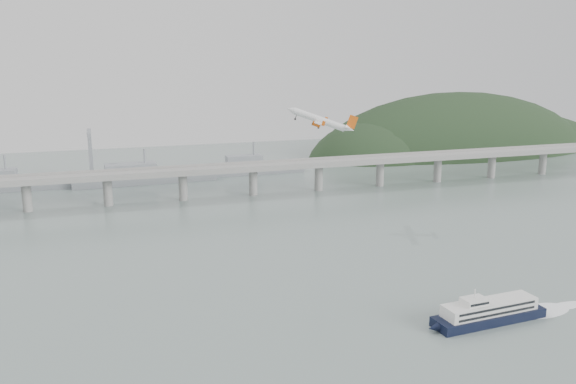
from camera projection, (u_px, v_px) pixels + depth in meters
name	position (u px, v px, depth m)	size (l,w,h in m)	color
ground	(329.00, 308.00, 245.84)	(900.00, 900.00, 0.00)	slate
bridge	(224.00, 173.00, 427.01)	(800.00, 22.00, 23.90)	gray
headland	(466.00, 167.00, 642.31)	(365.00, 155.00, 156.00)	black
ferry	(489.00, 312.00, 233.06)	(76.67, 16.96, 14.45)	black
airliner	(321.00, 120.00, 339.83)	(38.12, 35.99, 15.88)	white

